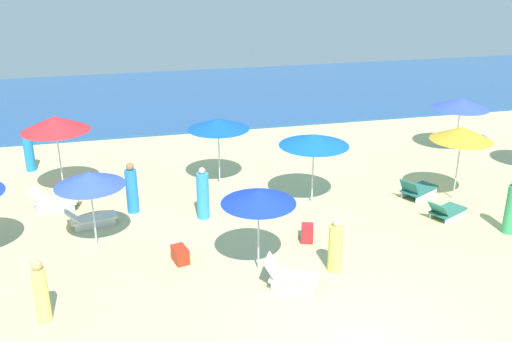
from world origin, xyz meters
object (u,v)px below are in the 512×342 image
(umbrella_1, at_px, (89,179))
(cooler_box_0, at_px, (307,233))
(lounge_chair_2_1, at_px, (446,211))
(umbrella_7, at_px, (461,103))
(lounge_chair_0_0, at_px, (290,276))
(cooler_box_1, at_px, (180,255))
(umbrella_0, at_px, (258,196))
(beachgoer_1, at_px, (132,189))
(beachgoer_5, at_px, (41,292))
(lounge_chair_1_0, at_px, (90,219))
(umbrella_6, at_px, (55,124))
(lounge_chair_2_0, at_px, (418,190))
(umbrella_2, at_px, (462,134))
(beachgoer_2, at_px, (512,208))
(umbrella_3, at_px, (218,124))
(lounge_chair_6_0, at_px, (54,201))
(lounge_chair_7_0, at_px, (470,139))
(beachgoer_3, at_px, (29,152))
(beachgoer_6, at_px, (335,247))
(umbrella_4, at_px, (314,140))
(beachgoer_4, at_px, (203,195))

(umbrella_1, relative_size, cooler_box_0, 4.08)
(lounge_chair_2_1, relative_size, umbrella_7, 0.65)
(lounge_chair_0_0, distance_m, cooler_box_1, 3.11)
(umbrella_0, xyz_separation_m, umbrella_7, (10.30, 7.23, -0.06))
(beachgoer_1, bearing_deg, beachgoer_5, -85.36)
(lounge_chair_1_0, distance_m, cooler_box_1, 3.67)
(umbrella_6, bearing_deg, beachgoer_5, -89.46)
(umbrella_6, distance_m, beachgoer_1, 3.45)
(umbrella_6, xyz_separation_m, cooler_box_1, (3.36, -5.42, -2.33))
(umbrella_0, xyz_separation_m, cooler_box_0, (1.75, 1.19, -1.86))
(lounge_chair_2_0, bearing_deg, umbrella_2, -137.85)
(lounge_chair_2_1, bearing_deg, lounge_chair_0_0, 87.47)
(beachgoer_2, bearing_deg, lounge_chair_2_0, -103.66)
(umbrella_0, bearing_deg, umbrella_3, 89.47)
(beachgoer_5, bearing_deg, lounge_chair_6_0, -73.59)
(lounge_chair_7_0, distance_m, beachgoer_3, 18.08)
(beachgoer_3, relative_size, beachgoer_6, 1.09)
(umbrella_0, height_order, beachgoer_5, umbrella_0)
(lounge_chair_6_0, bearing_deg, umbrella_0, -120.86)
(umbrella_4, relative_size, beachgoer_2, 1.37)
(lounge_chair_1_0, bearing_deg, beachgoer_2, -117.38)
(umbrella_4, xyz_separation_m, cooler_box_1, (-4.71, -2.88, -1.96))
(umbrella_2, bearing_deg, umbrella_0, -159.49)
(umbrella_0, distance_m, lounge_chair_1_0, 5.95)
(beachgoer_6, bearing_deg, lounge_chair_1_0, 141.14)
(lounge_chair_2_1, height_order, umbrella_3, umbrella_3)
(umbrella_6, height_order, beachgoer_2, umbrella_6)
(lounge_chair_0_0, xyz_separation_m, umbrella_7, (9.74, 8.24, 1.74))
(umbrella_6, distance_m, cooler_box_1, 6.79)
(umbrella_2, xyz_separation_m, lounge_chair_6_0, (-13.01, 2.37, -2.02))
(umbrella_4, bearing_deg, lounge_chair_1_0, -179.10)
(umbrella_1, xyz_separation_m, lounge_chair_7_0, (15.51, 5.42, -1.76))
(lounge_chair_7_0, relative_size, cooler_box_0, 2.81)
(lounge_chair_0_0, bearing_deg, cooler_box_0, -2.90)
(umbrella_3, distance_m, cooler_box_1, 5.92)
(lounge_chair_2_0, relative_size, umbrella_7, 0.69)
(beachgoer_1, relative_size, cooler_box_1, 2.92)
(umbrella_0, height_order, lounge_chair_0_0, umbrella_0)
(lounge_chair_6_0, bearing_deg, umbrella_1, -141.96)
(umbrella_1, xyz_separation_m, umbrella_7, (14.47, 4.88, -0.01))
(umbrella_0, distance_m, umbrella_3, 6.02)
(lounge_chair_1_0, height_order, umbrella_3, umbrella_3)
(beachgoer_1, height_order, beachgoer_4, beachgoer_4)
(umbrella_6, relative_size, cooler_box_0, 5.12)
(lounge_chair_1_0, xyz_separation_m, cooler_box_1, (2.42, -2.76, -0.04))
(lounge_chair_6_0, xyz_separation_m, beachgoer_1, (2.47, -0.84, 0.49))
(umbrella_3, bearing_deg, cooler_box_1, -111.22)
(umbrella_6, distance_m, beachgoer_5, 7.50)
(lounge_chair_1_0, relative_size, umbrella_3, 0.66)
(umbrella_2, xyz_separation_m, lounge_chair_2_1, (-1.04, -1.23, -2.07))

